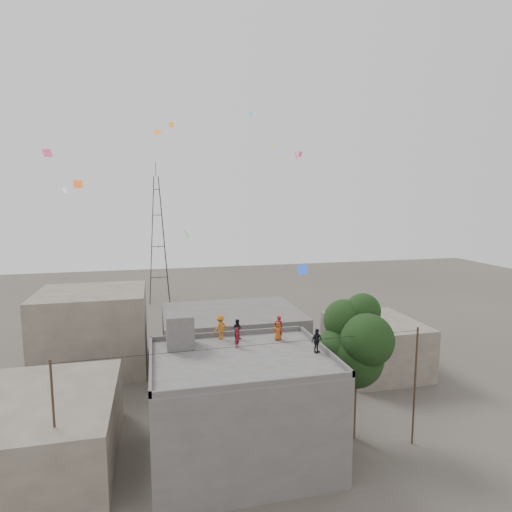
{
  "coord_description": "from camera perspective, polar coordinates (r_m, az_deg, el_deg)",
  "views": [
    {
      "loc": [
        -4.54,
        -22.57,
        14.95
      ],
      "look_at": [
        1.4,
        2.2,
        11.51
      ],
      "focal_mm": 30.0,
      "sensor_mm": 36.0,
      "label": 1
    }
  ],
  "objects": [
    {
      "name": "tree",
      "position": [
        27.5,
        13.23,
        -11.29
      ],
      "size": [
        4.9,
        4.6,
        9.1
      ],
      "color": "black",
      "rests_on": "ground"
    },
    {
      "name": "neighbor_northwest",
      "position": [
        40.6,
        -20.91,
        -9.21
      ],
      "size": [
        9.0,
        8.0,
        7.0
      ],
      "primitive_type": "cube",
      "color": "#60594C",
      "rests_on": "ground"
    },
    {
      "name": "neighbor_north",
      "position": [
        39.18,
        -3.23,
        -10.86
      ],
      "size": [
        12.0,
        9.0,
        5.0
      ],
      "primitive_type": "cube",
      "color": "#54514F",
      "rests_on": "ground"
    },
    {
      "name": "transmission_tower",
      "position": [
        62.85,
        -12.94,
        2.12
      ],
      "size": [
        2.97,
        2.97,
        20.01
      ],
      "color": "black",
      "rests_on": "ground"
    },
    {
      "name": "person_orange_adult",
      "position": [
        27.47,
        -4.78,
        -9.44
      ],
      "size": [
        1.15,
        1.02,
        1.55
      ],
      "primitive_type": "imported",
      "rotation": [
        0.0,
        0.0,
        -2.58
      ],
      "color": "#BD6515",
      "rests_on": "main_building"
    },
    {
      "name": "neighbor_east",
      "position": [
        39.58,
        15.6,
        -11.4
      ],
      "size": [
        7.0,
        8.0,
        4.4
      ],
      "primitive_type": "cube",
      "color": "#60594C",
      "rests_on": "ground"
    },
    {
      "name": "kites",
      "position": [
        29.47,
        -6.21,
        10.59
      ],
      "size": [
        17.77,
        17.84,
        12.92
      ],
      "color": "orange",
      "rests_on": "ground"
    },
    {
      "name": "person_orange_child",
      "position": [
        27.27,
        2.94,
        -9.95
      ],
      "size": [
        0.69,
        0.6,
        1.19
      ],
      "primitive_type": "imported",
      "rotation": [
        0.0,
        0.0,
        -0.48
      ],
      "color": "#A54E12",
      "rests_on": "main_building"
    },
    {
      "name": "stair_head_box",
      "position": [
        26.4,
        -10.11,
        -9.74
      ],
      "size": [
        1.6,
        1.8,
        2.0
      ],
      "primitive_type": "cube",
      "color": "#54514F",
      "rests_on": "main_building"
    },
    {
      "name": "person_red_child",
      "position": [
        25.96,
        -2.5,
        -10.81
      ],
      "size": [
        0.5,
        0.54,
        1.24
      ],
      "primitive_type": "imported",
      "rotation": [
        0.0,
        0.0,
        0.97
      ],
      "color": "maroon",
      "rests_on": "main_building"
    },
    {
      "name": "person_dark_child",
      "position": [
        27.57,
        -2.54,
        -9.67
      ],
      "size": [
        0.77,
        0.75,
        1.26
      ],
      "primitive_type": "imported",
      "rotation": [
        0.0,
        0.0,
        2.49
      ],
      "color": "black",
      "rests_on": "main_building"
    },
    {
      "name": "utility_line",
      "position": [
        24.57,
        -0.18,
        -19.24
      ],
      "size": [
        20.12,
        0.62,
        7.4
      ],
      "color": "black",
      "rests_on": "ground"
    },
    {
      "name": "main_building",
      "position": [
        25.91,
        -2.0,
        -19.66
      ],
      "size": [
        10.0,
        8.0,
        6.1
      ],
      "color": "#54514F",
      "rests_on": "ground"
    },
    {
      "name": "person_red_adult",
      "position": [
        27.38,
        3.02,
        -9.51
      ],
      "size": [
        0.6,
        0.43,
        1.53
      ],
      "primitive_type": "imported",
      "rotation": [
        0.0,
        0.0,
        3.01
      ],
      "color": "maroon",
      "rests_on": "main_building"
    },
    {
      "name": "person_dark_adult",
      "position": [
        25.34,
        8.09,
        -11.12
      ],
      "size": [
        0.9,
        0.7,
        1.43
      ],
      "primitive_type": "imported",
      "rotation": [
        0.0,
        0.0,
        0.48
      ],
      "color": "black",
      "rests_on": "main_building"
    },
    {
      "name": "ground",
      "position": [
        27.45,
        -1.96,
        -25.32
      ],
      "size": [
        140.0,
        140.0,
        0.0
      ],
      "primitive_type": "plane",
      "color": "#47413A",
      "rests_on": "ground"
    },
    {
      "name": "neighbor_west",
      "position": [
        28.51,
        -26.67,
        -20.19
      ],
      "size": [
        8.0,
        10.0,
        4.0
      ],
      "primitive_type": "cube",
      "color": "#60594C",
      "rests_on": "ground"
    },
    {
      "name": "parapet",
      "position": [
        24.61,
        -2.03,
        -13.02
      ],
      "size": [
        10.0,
        8.0,
        0.3
      ],
      "color": "#54514F",
      "rests_on": "main_building"
    }
  ]
}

